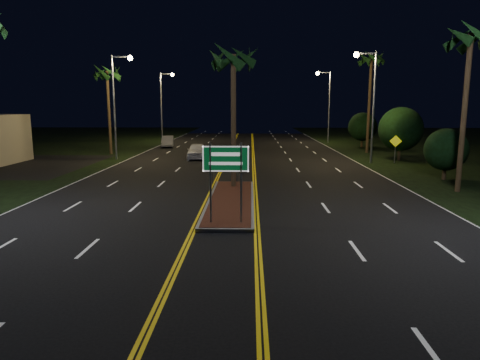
{
  "coord_description": "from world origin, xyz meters",
  "views": [
    {
      "loc": [
        0.96,
        -13.63,
        4.73
      ],
      "look_at": [
        0.56,
        2.61,
        1.9
      ],
      "focal_mm": 32.0,
      "sensor_mm": 36.0,
      "label": 1
    }
  ],
  "objects_px": {
    "streetlight_right_mid": "(369,94)",
    "shrub_mid": "(401,129)",
    "palm_right_far": "(371,60)",
    "shrub_far": "(363,127)",
    "streetlight_right_far": "(326,98)",
    "highway_sign": "(226,166)",
    "shrub_near": "(446,150)",
    "palm_left_far": "(107,74)",
    "car_near": "(197,150)",
    "streetlight_left_mid": "(118,95)",
    "palm_median": "(233,58)",
    "car_far": "(168,140)",
    "palm_right_near": "(471,38)",
    "warning_sign": "(395,145)",
    "median_island": "(231,201)",
    "streetlight_left_far": "(164,99)"
  },
  "relations": [
    {
      "from": "streetlight_left_far",
      "to": "car_near",
      "type": "bearing_deg",
      "value": -70.75
    },
    {
      "from": "highway_sign",
      "to": "car_near",
      "type": "xyz_separation_m",
      "value": [
        -3.89,
        21.95,
        -1.59
      ]
    },
    {
      "from": "palm_median",
      "to": "car_far",
      "type": "height_order",
      "value": "palm_median"
    },
    {
      "from": "streetlight_left_far",
      "to": "shrub_far",
      "type": "height_order",
      "value": "streetlight_left_far"
    },
    {
      "from": "median_island",
      "to": "palm_right_near",
      "type": "xyz_separation_m",
      "value": [
        12.5,
        3.0,
        8.13
      ]
    },
    {
      "from": "streetlight_right_mid",
      "to": "palm_right_far",
      "type": "distance_m",
      "value": 9.0
    },
    {
      "from": "palm_right_near",
      "to": "streetlight_left_far",
      "type": "bearing_deg",
      "value": 124.21
    },
    {
      "from": "shrub_near",
      "to": "streetlight_left_mid",
      "type": "bearing_deg",
      "value": 157.48
    },
    {
      "from": "highway_sign",
      "to": "car_far",
      "type": "relative_size",
      "value": 0.73
    },
    {
      "from": "palm_median",
      "to": "shrub_mid",
      "type": "distance_m",
      "value": 19.97
    },
    {
      "from": "streetlight_right_far",
      "to": "palm_right_far",
      "type": "height_order",
      "value": "palm_right_far"
    },
    {
      "from": "shrub_near",
      "to": "shrub_mid",
      "type": "xyz_separation_m",
      "value": [
        0.5,
        10.0,
        0.78
      ]
    },
    {
      "from": "streetlight_right_far",
      "to": "palm_right_near",
      "type": "bearing_deg",
      "value": -86.63
    },
    {
      "from": "palm_right_far",
      "to": "car_far",
      "type": "relative_size",
      "value": 2.34
    },
    {
      "from": "warning_sign",
      "to": "palm_median",
      "type": "bearing_deg",
      "value": -121.22
    },
    {
      "from": "median_island",
      "to": "car_near",
      "type": "xyz_separation_m",
      "value": [
        -3.89,
        17.74,
        0.73
      ]
    },
    {
      "from": "streetlight_right_far",
      "to": "shrub_mid",
      "type": "bearing_deg",
      "value": -79.34
    },
    {
      "from": "highway_sign",
      "to": "streetlight_left_far",
      "type": "xyz_separation_m",
      "value": [
        -10.61,
        41.2,
        3.25
      ]
    },
    {
      "from": "streetlight_left_far",
      "to": "streetlight_right_mid",
      "type": "xyz_separation_m",
      "value": [
        21.23,
        -22.0,
        0.0
      ]
    },
    {
      "from": "streetlight_right_far",
      "to": "palm_right_far",
      "type": "relative_size",
      "value": 0.87
    },
    {
      "from": "streetlight_right_mid",
      "to": "shrub_far",
      "type": "xyz_separation_m",
      "value": [
        3.19,
        14.0,
        -3.32
      ]
    },
    {
      "from": "palm_right_near",
      "to": "shrub_far",
      "type": "distance_m",
      "value": 26.69
    },
    {
      "from": "streetlight_left_far",
      "to": "streetlight_right_far",
      "type": "xyz_separation_m",
      "value": [
        21.23,
        -2.0,
        0.0
      ]
    },
    {
      "from": "highway_sign",
      "to": "car_far",
      "type": "bearing_deg",
      "value": 104.73
    },
    {
      "from": "streetlight_right_far",
      "to": "shrub_mid",
      "type": "xyz_separation_m",
      "value": [
        3.39,
        -18.0,
        -2.93
      ]
    },
    {
      "from": "highway_sign",
      "to": "shrub_mid",
      "type": "relative_size",
      "value": 0.69
    },
    {
      "from": "palm_right_near",
      "to": "shrub_far",
      "type": "bearing_deg",
      "value": 87.14
    },
    {
      "from": "highway_sign",
      "to": "car_far",
      "type": "xyz_separation_m",
      "value": [
        -8.71,
        33.14,
        -1.67
      ]
    },
    {
      "from": "streetlight_right_far",
      "to": "warning_sign",
      "type": "height_order",
      "value": "streetlight_right_far"
    },
    {
      "from": "shrub_near",
      "to": "shrub_far",
      "type": "distance_m",
      "value": 22.01
    },
    {
      "from": "shrub_far",
      "to": "car_far",
      "type": "distance_m",
      "value": 22.57
    },
    {
      "from": "palm_median",
      "to": "palm_left_far",
      "type": "xyz_separation_m",
      "value": [
        -12.8,
        17.5,
        0.47
      ]
    },
    {
      "from": "highway_sign",
      "to": "streetlight_right_far",
      "type": "bearing_deg",
      "value": 74.85
    },
    {
      "from": "streetlight_left_mid",
      "to": "palm_right_far",
      "type": "bearing_deg",
      "value": 14.37
    },
    {
      "from": "palm_right_near",
      "to": "median_island",
      "type": "bearing_deg",
      "value": -166.5
    },
    {
      "from": "streetlight_right_mid",
      "to": "shrub_mid",
      "type": "distance_m",
      "value": 4.9
    },
    {
      "from": "palm_left_far",
      "to": "palm_right_near",
      "type": "bearing_deg",
      "value": -35.43
    },
    {
      "from": "shrub_mid",
      "to": "car_far",
      "type": "relative_size",
      "value": 1.05
    },
    {
      "from": "palm_right_far",
      "to": "warning_sign",
      "type": "distance_m",
      "value": 10.99
    },
    {
      "from": "palm_right_far",
      "to": "car_near",
      "type": "bearing_deg",
      "value": -162.52
    },
    {
      "from": "streetlight_right_mid",
      "to": "shrub_mid",
      "type": "xyz_separation_m",
      "value": [
        3.39,
        2.0,
        -2.93
      ]
    },
    {
      "from": "highway_sign",
      "to": "car_near",
      "type": "height_order",
      "value": "highway_sign"
    },
    {
      "from": "palm_left_far",
      "to": "car_near",
      "type": "distance_m",
      "value": 11.75
    },
    {
      "from": "palm_right_far",
      "to": "shrub_far",
      "type": "relative_size",
      "value": 2.6
    },
    {
      "from": "streetlight_left_mid",
      "to": "streetlight_right_far",
      "type": "height_order",
      "value": "same"
    },
    {
      "from": "car_far",
      "to": "car_near",
      "type": "bearing_deg",
      "value": -75.6
    },
    {
      "from": "highway_sign",
      "to": "shrub_far",
      "type": "xyz_separation_m",
      "value": [
        13.8,
        33.2,
        -0.07
      ]
    },
    {
      "from": "palm_median",
      "to": "warning_sign",
      "type": "height_order",
      "value": "palm_median"
    },
    {
      "from": "palm_left_far",
      "to": "shrub_mid",
      "type": "height_order",
      "value": "palm_left_far"
    },
    {
      "from": "highway_sign",
      "to": "median_island",
      "type": "bearing_deg",
      "value": 90.0
    }
  ]
}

